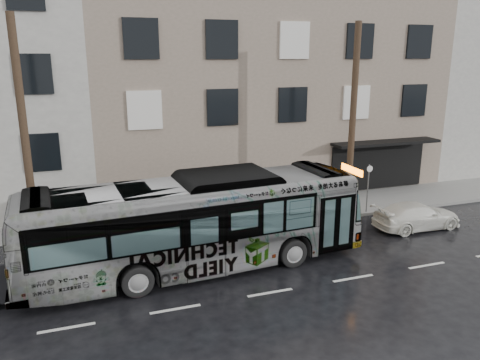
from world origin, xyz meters
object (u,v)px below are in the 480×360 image
(utility_pole_rear, at_px, (25,140))
(bus, at_px, (196,223))
(sign_post, at_px, (368,188))
(dark_sedan, at_px, (36,272))
(white_sedan, at_px, (417,216))
(utility_pole_front, at_px, (352,122))

(utility_pole_rear, relative_size, bus, 0.71)
(bus, bearing_deg, sign_post, -75.49)
(dark_sedan, bearing_deg, sign_post, -74.57)
(sign_post, xyz_separation_m, white_sedan, (1.06, -2.39, -0.75))
(dark_sedan, bearing_deg, utility_pole_rear, 6.17)
(white_sedan, bearing_deg, utility_pole_front, 41.94)
(utility_pole_front, distance_m, sign_post, 3.48)
(sign_post, relative_size, bus, 0.19)
(utility_pole_front, bearing_deg, bus, -159.44)
(utility_pole_rear, distance_m, bus, 7.09)
(sign_post, xyz_separation_m, dark_sedan, (-14.89, -3.37, -0.56))
(bus, height_order, white_sedan, bus)
(dark_sedan, bearing_deg, utility_pole_front, -73.59)
(sign_post, bearing_deg, bus, -161.66)
(bus, bearing_deg, dark_sedan, 88.72)
(utility_pole_rear, height_order, bus, utility_pole_rear)
(sign_post, bearing_deg, utility_pole_rear, 180.00)
(bus, relative_size, dark_sedan, 2.62)
(utility_pole_rear, bearing_deg, utility_pole_front, 0.00)
(utility_pole_front, bearing_deg, sign_post, 0.00)
(bus, xyz_separation_m, dark_sedan, (-5.46, -0.24, -0.97))
(sign_post, relative_size, dark_sedan, 0.50)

